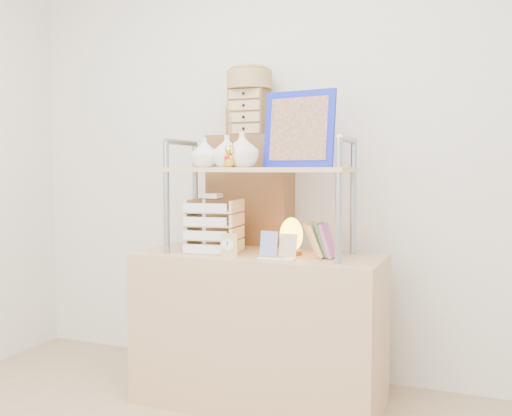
{
  "coord_description": "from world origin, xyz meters",
  "views": [
    {
      "loc": [
        1.02,
        -1.37,
        1.16
      ],
      "look_at": [
        -0.02,
        1.2,
        0.97
      ],
      "focal_mm": 40.0,
      "sensor_mm": 36.0,
      "label": 1
    }
  ],
  "objects_px": {
    "cabinet": "(251,256)",
    "letter_tray": "(214,229)",
    "salt_lamp": "(291,236)",
    "desk": "(259,329)"
  },
  "relations": [
    {
      "from": "desk",
      "to": "letter_tray",
      "type": "relative_size",
      "value": 4.08
    },
    {
      "from": "letter_tray",
      "to": "desk",
      "type": "bearing_deg",
      "value": 9.58
    },
    {
      "from": "desk",
      "to": "cabinet",
      "type": "bearing_deg",
      "value": 117.88
    },
    {
      "from": "salt_lamp",
      "to": "desk",
      "type": "bearing_deg",
      "value": -170.24
    },
    {
      "from": "cabinet",
      "to": "salt_lamp",
      "type": "height_order",
      "value": "cabinet"
    },
    {
      "from": "desk",
      "to": "cabinet",
      "type": "xyz_separation_m",
      "value": [
        -0.2,
        0.37,
        0.3
      ]
    },
    {
      "from": "cabinet",
      "to": "letter_tray",
      "type": "distance_m",
      "value": 0.45
    },
    {
      "from": "desk",
      "to": "letter_tray",
      "type": "height_order",
      "value": "letter_tray"
    },
    {
      "from": "letter_tray",
      "to": "salt_lamp",
      "type": "relative_size",
      "value": 1.63
    },
    {
      "from": "cabinet",
      "to": "letter_tray",
      "type": "relative_size",
      "value": 4.59
    }
  ]
}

